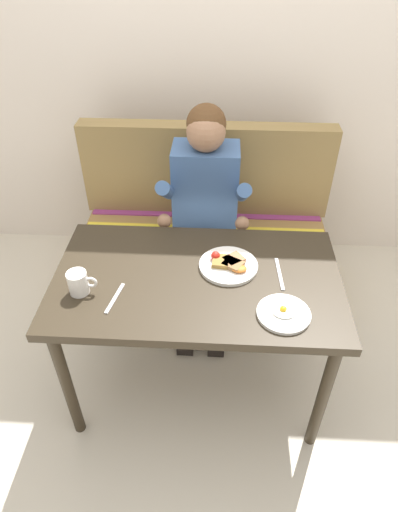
# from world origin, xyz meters

# --- Properties ---
(ground_plane) EXTENTS (8.00, 8.00, 0.00)m
(ground_plane) POSITION_xyz_m (0.00, 0.00, 0.00)
(ground_plane) COLOR beige
(back_wall) EXTENTS (4.40, 0.10, 2.60)m
(back_wall) POSITION_xyz_m (0.00, 1.27, 1.30)
(back_wall) COLOR silver
(back_wall) RESTS_ON ground
(table) EXTENTS (1.20, 0.70, 0.73)m
(table) POSITION_xyz_m (0.00, 0.00, 0.65)
(table) COLOR #2E2519
(table) RESTS_ON ground
(couch) EXTENTS (1.44, 0.56, 1.00)m
(couch) POSITION_xyz_m (0.00, 0.76, 0.33)
(couch) COLOR olive
(couch) RESTS_ON ground
(person) EXTENTS (0.45, 0.61, 1.21)m
(person) POSITION_xyz_m (0.01, 0.59, 0.74)
(person) COLOR #416295
(person) RESTS_ON ground
(plate_breakfast) EXTENTS (0.25, 0.25, 0.05)m
(plate_breakfast) POSITION_xyz_m (0.13, 0.07, 0.74)
(plate_breakfast) COLOR white
(plate_breakfast) RESTS_ON table
(plate_eggs) EXTENTS (0.20, 0.20, 0.04)m
(plate_eggs) POSITION_xyz_m (0.34, -0.20, 0.74)
(plate_eggs) COLOR white
(plate_eggs) RESTS_ON table
(coffee_mug) EXTENTS (0.12, 0.08, 0.10)m
(coffee_mug) POSITION_xyz_m (-0.46, -0.12, 0.78)
(coffee_mug) COLOR white
(coffee_mug) RESTS_ON table
(fork) EXTENTS (0.05, 0.17, 0.00)m
(fork) POSITION_xyz_m (-0.32, -0.15, 0.73)
(fork) COLOR silver
(fork) RESTS_ON table
(knife) EXTENTS (0.03, 0.20, 0.00)m
(knife) POSITION_xyz_m (0.34, 0.04, 0.73)
(knife) COLOR silver
(knife) RESTS_ON table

